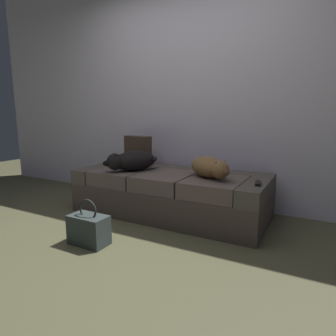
{
  "coord_description": "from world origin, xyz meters",
  "views": [
    {
      "loc": [
        1.38,
        -1.52,
        1.03
      ],
      "look_at": [
        0.0,
        1.04,
        0.5
      ],
      "focal_mm": 30.91,
      "sensor_mm": 36.0,
      "label": 1
    }
  ],
  "objects": [
    {
      "name": "throw_pillow",
      "position": [
        -0.56,
        1.31,
        0.62
      ],
      "size": [
        0.35,
        0.17,
        0.34
      ],
      "primitive_type": "cube",
      "rotation": [
        0.0,
        0.0,
        -0.16
      ],
      "color": "#453428",
      "rests_on": "couch"
    },
    {
      "name": "ground_plane",
      "position": [
        0.0,
        0.0,
        0.0
      ],
      "size": [
        10.0,
        10.0,
        0.0
      ],
      "primitive_type": "plane",
      "color": "#504E35"
    },
    {
      "name": "couch",
      "position": [
        0.0,
        1.09,
        0.22
      ],
      "size": [
        1.98,
        0.85,
        0.45
      ],
      "color": "#483C36",
      "rests_on": "ground"
    },
    {
      "name": "dog_dark",
      "position": [
        -0.39,
        0.95,
        0.56
      ],
      "size": [
        0.47,
        0.57,
        0.21
      ],
      "color": "black",
      "rests_on": "couch"
    },
    {
      "name": "handbag",
      "position": [
        -0.23,
        0.12,
        0.13
      ],
      "size": [
        0.32,
        0.18,
        0.38
      ],
      "color": "#303837",
      "rests_on": "ground"
    },
    {
      "name": "dog_tan",
      "position": [
        0.46,
        1.02,
        0.55
      ],
      "size": [
        0.53,
        0.46,
        0.2
      ],
      "color": "brown",
      "rests_on": "couch"
    },
    {
      "name": "tv_remote",
      "position": [
        0.92,
        0.95,
        0.46
      ],
      "size": [
        0.07,
        0.16,
        0.02
      ],
      "primitive_type": "cube",
      "rotation": [
        0.0,
        0.0,
        0.16
      ],
      "color": "black",
      "rests_on": "couch"
    },
    {
      "name": "back_wall",
      "position": [
        0.0,
        1.65,
        1.4
      ],
      "size": [
        6.4,
        0.1,
        2.8
      ],
      "primitive_type": "cube",
      "color": "silver",
      "rests_on": "ground"
    }
  ]
}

